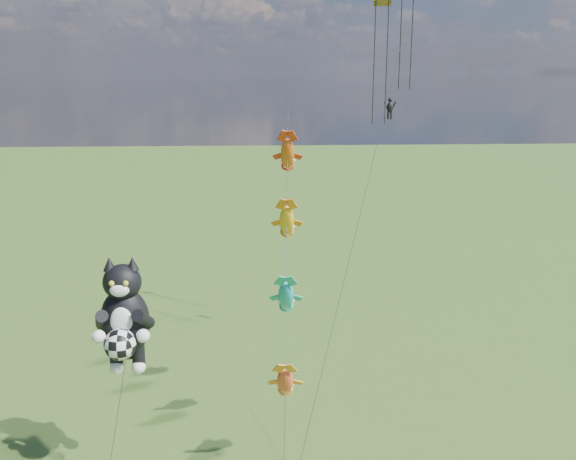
{
  "coord_description": "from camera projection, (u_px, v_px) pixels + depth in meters",
  "views": [
    {
      "loc": [
        6.8,
        -30.0,
        19.95
      ],
      "look_at": [
        8.91,
        7.57,
        10.67
      ],
      "focal_mm": 40.0,
      "sensor_mm": 36.0,
      "label": 1
    }
  ],
  "objects": [
    {
      "name": "cat_kite_rig",
      "position": [
        124.0,
        317.0,
        30.29
      ],
      "size": [
        2.85,
        4.28,
        11.62
      ],
      "rotation": [
        0.0,
        0.0,
        -0.33
      ],
      "color": "brown",
      "rests_on": "ground"
    },
    {
      "name": "fish_windsock_rig",
      "position": [
        286.0,
        258.0,
        34.62
      ],
      "size": [
        1.61,
        15.94,
        18.18
      ],
      "rotation": [
        0.0,
        0.0,
        0.25
      ],
      "color": "brown",
      "rests_on": "ground"
    },
    {
      "name": "parafoil_rig",
      "position": [
        390.0,
        71.0,
        40.7
      ],
      "size": [
        8.96,
        15.66,
        27.34
      ],
      "rotation": [
        0.0,
        0.0,
        -0.41
      ],
      "color": "brown",
      "rests_on": "ground"
    }
  ]
}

